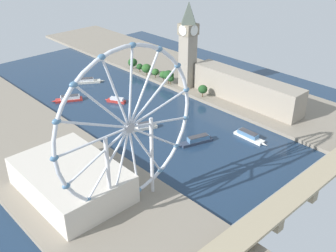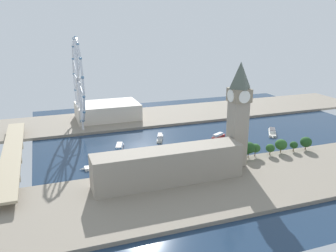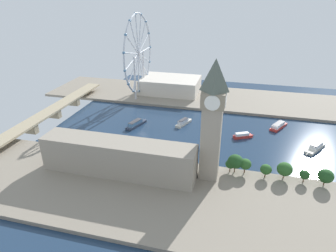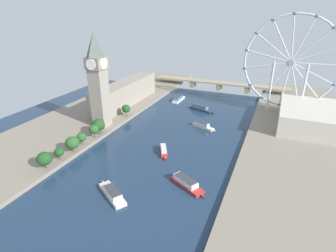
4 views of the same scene
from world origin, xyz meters
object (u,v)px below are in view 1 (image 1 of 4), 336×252
object	(u,v)px
tour_boat_1	(197,140)
tour_boat_2	(144,127)
tour_boat_4	(69,99)
tour_boat_5	(249,136)
riverside_hall	(71,180)
tour_boat_3	(116,100)
tour_boat_0	(88,81)
river_bridge	(306,186)
clock_tower	(188,44)
ferris_wheel	(129,128)
parliament_block	(246,89)

from	to	relation	value
tour_boat_1	tour_boat_2	distance (m)	50.19
tour_boat_4	tour_boat_5	xyz separation A→B (m)	(-69.65, 168.16, 0.08)
riverside_hall	tour_boat_4	bearing A→B (deg)	-119.79
tour_boat_1	tour_boat_3	distance (m)	108.97
tour_boat_0	tour_boat_3	bearing A→B (deg)	-63.91
river_bridge	tour_boat_0	distance (m)	268.13
riverside_hall	tour_boat_0	world-z (taller)	riverside_hall
tour_boat_1	tour_boat_4	size ratio (longest dim) A/B	1.10
riverside_hall	tour_boat_4	distance (m)	155.14
tour_boat_4	tour_boat_5	bearing A→B (deg)	141.02
riverside_hall	clock_tower	bearing A→B (deg)	-157.69
tour_boat_0	tour_boat_5	distance (m)	198.39
tour_boat_2	tour_boat_4	distance (m)	97.71
tour_boat_1	tour_boat_5	distance (m)	44.43
clock_tower	tour_boat_4	world-z (taller)	clock_tower
clock_tower	tour_boat_4	xyz separation A→B (m)	(108.05, -58.45, -46.19)
ferris_wheel	tour_boat_1	bearing A→B (deg)	-163.34
parliament_block	riverside_hall	world-z (taller)	parliament_block
tour_boat_0	tour_boat_5	world-z (taller)	tour_boat_5
tour_boat_0	tour_boat_4	distance (m)	48.72
ferris_wheel	river_bridge	size ratio (longest dim) A/B	0.54
tour_boat_1	ferris_wheel	bearing A→B (deg)	34.28
tour_boat_2	tour_boat_5	bearing A→B (deg)	148.66
ferris_wheel	tour_boat_4	bearing A→B (deg)	-107.79
river_bridge	tour_boat_5	xyz separation A→B (m)	(-35.88, -71.85, -5.91)
tour_boat_0	parliament_block	bearing A→B (deg)	-28.70
tour_boat_2	tour_boat_5	xyz separation A→B (m)	(-53.50, 71.80, -0.07)
tour_boat_1	tour_boat_2	xyz separation A→B (m)	(16.32, -47.46, -0.07)
clock_tower	tour_boat_5	xyz separation A→B (m)	(38.40, 109.71, -46.11)
riverside_hall	tour_boat_3	world-z (taller)	riverside_hall
parliament_block	tour_boat_2	xyz separation A→B (m)	(104.85, -28.30, -13.75)
tour_boat_0	clock_tower	bearing A→B (deg)	-18.43
parliament_block	riverside_hall	bearing A→B (deg)	2.80
parliament_block	riverside_hall	xyz separation A→B (m)	(197.93, 9.68, -3.60)
ferris_wheel	tour_boat_0	size ratio (longest dim) A/B	3.45
clock_tower	river_bridge	xyz separation A→B (m)	(74.28, 181.56, -40.20)
clock_tower	tour_boat_1	xyz separation A→B (m)	(75.57, 85.37, -45.97)
riverside_hall	tour_boat_5	size ratio (longest dim) A/B	2.40
ferris_wheel	riverside_hall	distance (m)	60.54
parliament_block	tour_boat_0	bearing A→B (deg)	-62.01
ferris_wheel	river_bridge	distance (m)	122.52
ferris_wheel	riverside_hall	world-z (taller)	ferris_wheel
ferris_wheel	tour_boat_2	world-z (taller)	ferris_wheel
clock_tower	tour_boat_0	bearing A→B (deg)	-51.74
river_bridge	tour_boat_1	distance (m)	96.37
parliament_block	tour_boat_1	distance (m)	91.61
tour_boat_3	tour_boat_5	world-z (taller)	tour_boat_5
riverside_hall	river_bridge	size ratio (longest dim) A/B	0.40
clock_tower	tour_boat_3	bearing A→B (deg)	-17.23
tour_boat_5	river_bridge	bearing A→B (deg)	-25.39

